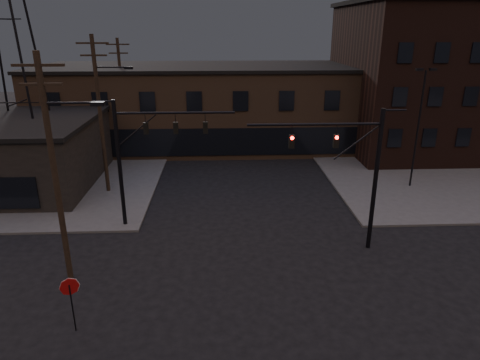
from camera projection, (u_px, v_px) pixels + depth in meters
name	position (u px, v px, depth m)	size (l,w,h in m)	color
ground	(263.00, 297.00, 20.02)	(140.00, 140.00, 0.00)	black
sidewalk_ne	(466.00, 156.00, 41.64)	(30.00, 30.00, 0.15)	#474744
sidewalk_nw	(5.00, 162.00, 39.74)	(30.00, 30.00, 0.15)	#474744
building_row	(238.00, 107.00, 45.02)	(40.00, 12.00, 8.00)	brown
building_right	(456.00, 79.00, 43.08)	(22.00, 16.00, 14.00)	black
traffic_signal_near	(356.00, 166.00, 22.83)	(7.12, 0.24, 8.00)	black
traffic_signal_far	(140.00, 149.00, 25.57)	(7.12, 0.24, 8.00)	black
stop_sign	(70.00, 292.00, 17.19)	(0.72, 0.33, 2.48)	black
utility_pole_near	(55.00, 167.00, 19.52)	(3.70, 0.28, 11.00)	black
utility_pole_mid	(101.00, 113.00, 30.68)	(3.70, 0.28, 11.50)	black
utility_pole_far	(122.00, 93.00, 42.04)	(2.20, 0.28, 11.00)	black
transmission_tower	(3.00, 19.00, 31.98)	(7.00, 7.00, 25.00)	black
lot_light_a	(419.00, 118.00, 31.90)	(1.50, 0.28, 9.14)	black
lot_light_b	(462.00, 106.00, 36.86)	(1.50, 0.28, 9.14)	black
parked_car_lot_a	(404.00, 147.00, 41.36)	(2.03, 5.04, 1.72)	black
parked_car_lot_b	(447.00, 145.00, 42.69)	(1.78, 4.38, 1.27)	silver
car_crossing	(293.00, 145.00, 43.26)	(1.46, 4.19, 1.38)	black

